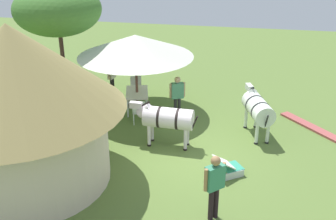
{
  "coord_description": "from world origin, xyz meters",
  "views": [
    {
      "loc": [
        -11.08,
        -1.48,
        6.58
      ],
      "look_at": [
        1.07,
        0.86,
        1.0
      ],
      "focal_mm": 44.11,
      "sensor_mm": 36.0,
      "label": 1
    }
  ],
  "objects_px": {
    "patio_dining_table": "(137,94)",
    "acacia_tree_right_background": "(58,10)",
    "patio_chair_near_lawn": "(139,111)",
    "guest_beside_umbrella": "(177,94)",
    "patio_chair_near_hut": "(136,86)",
    "zebra_by_umbrella": "(167,118)",
    "zebra_nearest_camera": "(258,108)",
    "thatched_hut": "(17,99)",
    "standing_watcher": "(215,182)",
    "striped_lounge_chair": "(228,167)",
    "shade_umbrella": "(135,46)",
    "guest_behind_table": "(112,75)"
  },
  "relations": [
    {
      "from": "patio_dining_table",
      "to": "zebra_by_umbrella",
      "type": "relative_size",
      "value": 0.71
    },
    {
      "from": "patio_chair_near_hut",
      "to": "standing_watcher",
      "type": "height_order",
      "value": "standing_watcher"
    },
    {
      "from": "guest_beside_umbrella",
      "to": "guest_behind_table",
      "type": "relative_size",
      "value": 1.05
    },
    {
      "from": "zebra_nearest_camera",
      "to": "thatched_hut",
      "type": "bearing_deg",
      "value": -165.87
    },
    {
      "from": "acacia_tree_right_background",
      "to": "guest_beside_umbrella",
      "type": "bearing_deg",
      "value": -99.3
    },
    {
      "from": "zebra_nearest_camera",
      "to": "shade_umbrella",
      "type": "bearing_deg",
      "value": 146.27
    },
    {
      "from": "patio_chair_near_lawn",
      "to": "guest_beside_umbrella",
      "type": "bearing_deg",
      "value": 12.47
    },
    {
      "from": "shade_umbrella",
      "to": "zebra_by_umbrella",
      "type": "xyz_separation_m",
      "value": [
        -2.55,
        -1.66,
        -1.59
      ]
    },
    {
      "from": "zebra_by_umbrella",
      "to": "guest_behind_table",
      "type": "bearing_deg",
      "value": 41.66
    },
    {
      "from": "shade_umbrella",
      "to": "acacia_tree_right_background",
      "type": "bearing_deg",
      "value": 84.32
    },
    {
      "from": "patio_dining_table",
      "to": "guest_behind_table",
      "type": "xyz_separation_m",
      "value": [
        1.21,
        1.39,
        0.28
      ]
    },
    {
      "from": "acacia_tree_right_background",
      "to": "shade_umbrella",
      "type": "bearing_deg",
      "value": -95.68
    },
    {
      "from": "patio_dining_table",
      "to": "zebra_nearest_camera",
      "type": "distance_m",
      "value": 4.67
    },
    {
      "from": "guest_beside_umbrella",
      "to": "thatched_hut",
      "type": "bearing_deg",
      "value": 31.0
    },
    {
      "from": "standing_watcher",
      "to": "striped_lounge_chair",
      "type": "relative_size",
      "value": 1.81
    },
    {
      "from": "guest_behind_table",
      "to": "patio_chair_near_hut",
      "type": "bearing_deg",
      "value": -81.27
    },
    {
      "from": "striped_lounge_chair",
      "to": "guest_beside_umbrella",
      "type": "bearing_deg",
      "value": 177.02
    },
    {
      "from": "standing_watcher",
      "to": "zebra_by_umbrella",
      "type": "relative_size",
      "value": 0.77
    },
    {
      "from": "guest_behind_table",
      "to": "striped_lounge_chair",
      "type": "height_order",
      "value": "guest_behind_table"
    },
    {
      "from": "guest_beside_umbrella",
      "to": "striped_lounge_chair",
      "type": "distance_m",
      "value": 4.1
    },
    {
      "from": "patio_chair_near_hut",
      "to": "acacia_tree_right_background",
      "type": "distance_m",
      "value": 4.24
    },
    {
      "from": "thatched_hut",
      "to": "patio_chair_near_hut",
      "type": "height_order",
      "value": "thatched_hut"
    },
    {
      "from": "striped_lounge_chair",
      "to": "acacia_tree_right_background",
      "type": "xyz_separation_m",
      "value": [
        4.22,
        6.76,
        3.43
      ]
    },
    {
      "from": "zebra_by_umbrella",
      "to": "acacia_tree_right_background",
      "type": "height_order",
      "value": "acacia_tree_right_background"
    },
    {
      "from": "thatched_hut",
      "to": "striped_lounge_chair",
      "type": "relative_size",
      "value": 5.9
    },
    {
      "from": "zebra_by_umbrella",
      "to": "guest_beside_umbrella",
      "type": "bearing_deg",
      "value": 3.01
    },
    {
      "from": "zebra_nearest_camera",
      "to": "acacia_tree_right_background",
      "type": "relative_size",
      "value": 0.46
    },
    {
      "from": "thatched_hut",
      "to": "acacia_tree_right_background",
      "type": "relative_size",
      "value": 1.21
    },
    {
      "from": "standing_watcher",
      "to": "zebra_nearest_camera",
      "type": "distance_m",
      "value": 4.8
    },
    {
      "from": "patio_dining_table",
      "to": "acacia_tree_right_background",
      "type": "distance_m",
      "value": 4.3
    },
    {
      "from": "guest_behind_table",
      "to": "acacia_tree_right_background",
      "type": "height_order",
      "value": "acacia_tree_right_background"
    },
    {
      "from": "thatched_hut",
      "to": "guest_behind_table",
      "type": "xyz_separation_m",
      "value": [
        6.42,
        -0.38,
        -1.52
      ]
    },
    {
      "from": "patio_chair_near_hut",
      "to": "guest_beside_umbrella",
      "type": "xyz_separation_m",
      "value": [
        -1.66,
        -2.01,
        0.46
      ]
    },
    {
      "from": "zebra_by_umbrella",
      "to": "striped_lounge_chair",
      "type": "bearing_deg",
      "value": -120.83
    },
    {
      "from": "guest_behind_table",
      "to": "patio_chair_near_lawn",
      "type": "bearing_deg",
      "value": -134.47
    },
    {
      "from": "patio_chair_near_lawn",
      "to": "zebra_nearest_camera",
      "type": "xyz_separation_m",
      "value": [
        -0.05,
        -4.12,
        0.47
      ]
    },
    {
      "from": "thatched_hut",
      "to": "striped_lounge_chair",
      "type": "xyz_separation_m",
      "value": [
        1.3,
        -5.5,
        -2.2
      ]
    },
    {
      "from": "striped_lounge_chair",
      "to": "zebra_nearest_camera",
      "type": "height_order",
      "value": "zebra_nearest_camera"
    },
    {
      "from": "patio_chair_near_lawn",
      "to": "zebra_by_umbrella",
      "type": "distance_m",
      "value": 1.92
    },
    {
      "from": "shade_umbrella",
      "to": "patio_dining_table",
      "type": "distance_m",
      "value": 1.9
    },
    {
      "from": "acacia_tree_right_background",
      "to": "patio_dining_table",
      "type": "bearing_deg",
      "value": -95.68
    },
    {
      "from": "standing_watcher",
      "to": "striped_lounge_chair",
      "type": "height_order",
      "value": "standing_watcher"
    },
    {
      "from": "shade_umbrella",
      "to": "standing_watcher",
      "type": "distance_m",
      "value": 7.04
    },
    {
      "from": "thatched_hut",
      "to": "zebra_nearest_camera",
      "type": "relative_size",
      "value": 2.63
    },
    {
      "from": "patio_chair_near_hut",
      "to": "zebra_by_umbrella",
      "type": "relative_size",
      "value": 0.4
    },
    {
      "from": "guest_beside_umbrella",
      "to": "acacia_tree_right_background",
      "type": "height_order",
      "value": "acacia_tree_right_background"
    },
    {
      "from": "guest_beside_umbrella",
      "to": "standing_watcher",
      "type": "relative_size",
      "value": 0.93
    },
    {
      "from": "shade_umbrella",
      "to": "guest_beside_umbrella",
      "type": "height_order",
      "value": "shade_umbrella"
    },
    {
      "from": "guest_beside_umbrella",
      "to": "standing_watcher",
      "type": "height_order",
      "value": "standing_watcher"
    },
    {
      "from": "patio_dining_table",
      "to": "patio_chair_near_hut",
      "type": "bearing_deg",
      "value": 16.86
    }
  ]
}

